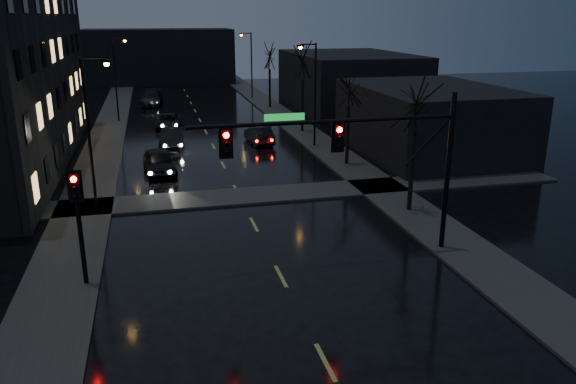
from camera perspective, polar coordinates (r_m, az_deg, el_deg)
sidewalk_left at (r=48.13m, az=-18.12°, el=4.74°), size 3.00×140.00×0.12m
sidewalk_right at (r=49.71m, az=1.85°, el=5.99°), size 3.00×140.00×0.12m
sidewalk_cross at (r=32.33m, az=-4.91°, el=-0.45°), size 40.00×3.00×0.12m
commercial_right_near at (r=43.55m, az=14.10°, el=7.09°), size 10.00×14.00×5.00m
commercial_right_far at (r=64.07m, az=6.20°, el=11.16°), size 12.00×18.00×6.00m
far_block at (r=90.14m, az=-12.99°, el=13.29°), size 22.00×10.00×8.00m
signal_mast at (r=23.12m, az=8.02°, el=4.52°), size 11.11×0.41×7.00m
signal_pole_left at (r=22.26m, az=-20.56°, el=-1.95°), size 0.35×0.41×4.53m
tree_near at (r=29.22m, az=12.95°, el=9.65°), size 3.52×3.52×8.08m
tree_mid_a at (r=38.42m, az=6.24°, el=11.19°), size 3.30×3.30×7.58m
tree_mid_b at (r=49.76m, az=1.50°, el=13.62°), size 3.74×3.74×8.59m
tree_far at (r=63.39m, az=-1.90°, el=13.96°), size 3.43×3.43×7.88m
streetlight_l_near at (r=30.53m, az=-19.29°, el=6.69°), size 1.53×0.28×8.00m
streetlight_l_far at (r=57.25m, az=-16.99°, el=11.55°), size 1.53×0.28×8.00m
streetlight_r_mid at (r=43.96m, az=2.50°, el=10.68°), size 1.53×0.28×8.00m
streetlight_r_far at (r=71.16m, az=-3.91°, el=13.28°), size 1.53×0.28×8.00m
oncoming_car_a at (r=37.84m, az=-12.96°, el=3.00°), size 2.32×4.86×1.60m
oncoming_car_b at (r=45.22m, az=-11.74°, el=5.37°), size 2.13×4.77×1.52m
oncoming_car_c at (r=53.35m, az=-12.05°, el=7.06°), size 2.71×4.93×1.31m
oncoming_car_d at (r=67.71m, az=-13.70°, el=9.24°), size 2.89×5.80×1.62m
lead_car at (r=45.81m, az=-2.96°, el=5.79°), size 1.90×4.38×1.40m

